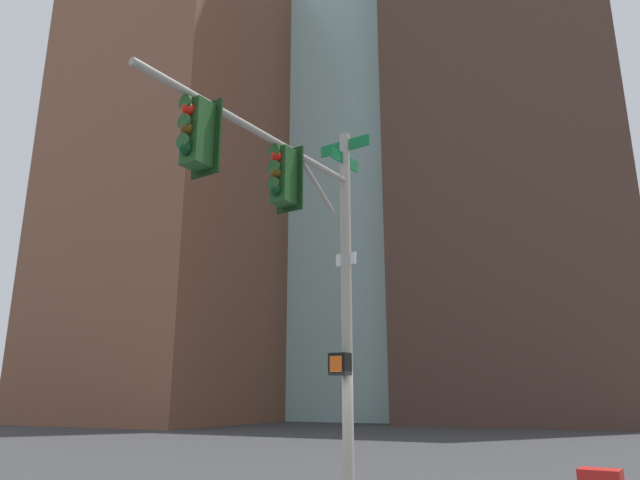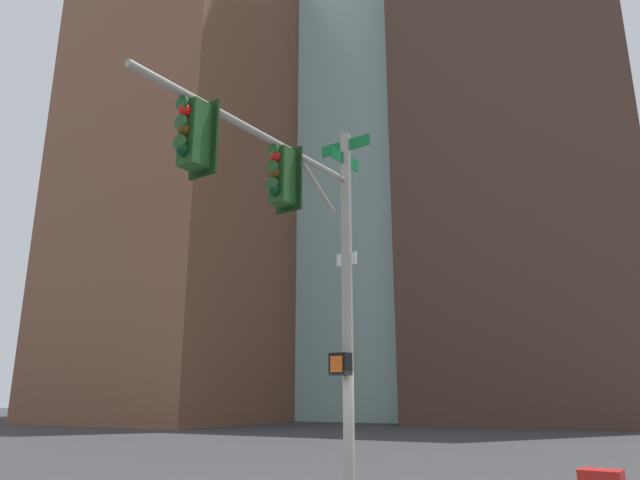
# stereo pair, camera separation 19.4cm
# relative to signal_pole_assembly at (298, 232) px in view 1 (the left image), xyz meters

# --- Properties ---
(signal_pole_assembly) EXTENTS (5.69, 1.42, 7.29)m
(signal_pole_assembly) POSITION_rel_signal_pole_assembly_xyz_m (0.00, 0.00, 0.00)
(signal_pole_assembly) COLOR #9E998C
(signal_pole_assembly) RESTS_ON ground_plane
(building_brick_nearside) EXTENTS (20.28, 16.60, 44.27)m
(building_brick_nearside) POSITION_rel_signal_pole_assembly_xyz_m (31.83, 29.00, 17.31)
(building_brick_nearside) COLOR brown
(building_brick_nearside) RESTS_ON ground_plane
(building_brick_midblock) EXTENTS (21.74, 17.99, 47.03)m
(building_brick_midblock) POSITION_rel_signal_pole_assembly_xyz_m (44.19, 1.09, 18.69)
(building_brick_midblock) COLOR #4C3328
(building_brick_midblock) RESTS_ON ground_plane
(building_glass_tower) EXTENTS (25.26, 27.11, 78.84)m
(building_glass_tower) POSITION_rel_signal_pole_assembly_xyz_m (49.42, 20.67, 34.60)
(building_glass_tower) COLOR #9EC6C1
(building_glass_tower) RESTS_ON ground_plane
(building_brick_farside) EXTENTS (19.27, 19.46, 35.82)m
(building_brick_farside) POSITION_rel_signal_pole_assembly_xyz_m (41.28, 37.18, 13.09)
(building_brick_farside) COLOR #4C3328
(building_brick_farside) RESTS_ON ground_plane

